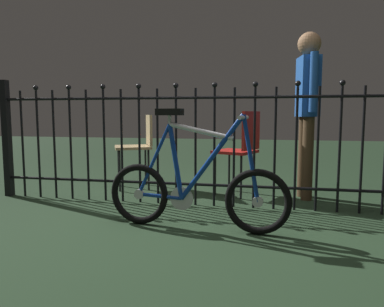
# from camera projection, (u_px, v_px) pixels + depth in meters

# --- Properties ---
(ground_plane) EXTENTS (20.00, 20.00, 0.00)m
(ground_plane) POSITION_uv_depth(u_px,v_px,m) (177.00, 228.00, 2.72)
(ground_plane) COLOR #243B24
(iron_fence) EXTENTS (4.11, 0.07, 1.22)m
(iron_fence) POSITION_uv_depth(u_px,v_px,m) (191.00, 141.00, 3.37)
(iron_fence) COLOR black
(iron_fence) RESTS_ON ground
(bicycle) EXTENTS (1.40, 0.40, 0.90)m
(bicycle) POSITION_uv_depth(u_px,v_px,m) (195.00, 189.00, 2.68)
(bicycle) COLOR black
(bicycle) RESTS_ON ground
(chair_tan) EXTENTS (0.54, 0.54, 0.86)m
(chair_tan) POSITION_uv_depth(u_px,v_px,m) (139.00, 142.00, 4.18)
(chair_tan) COLOR black
(chair_tan) RESTS_ON ground
(chair_red) EXTENTS (0.51, 0.51, 0.89)m
(chair_red) POSITION_uv_depth(u_px,v_px,m) (242.00, 145.00, 3.77)
(chair_red) COLOR black
(chair_red) RESTS_ON ground
(person_visitor) EXTENTS (0.23, 0.47, 1.67)m
(person_visitor) POSITION_uv_depth(u_px,v_px,m) (307.00, 100.00, 3.60)
(person_visitor) COLOR #4C3823
(person_visitor) RESTS_ON ground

